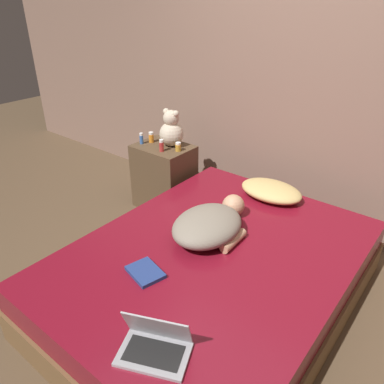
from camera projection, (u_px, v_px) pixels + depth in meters
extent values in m
plane|color=brown|center=(212.00, 299.00, 2.54)|extent=(12.00, 12.00, 0.00)
cube|color=#846656|center=(319.00, 73.00, 2.84)|extent=(8.00, 0.06, 2.60)
cube|color=brown|center=(213.00, 286.00, 2.49)|extent=(1.57, 2.09, 0.23)
cube|color=maroon|center=(214.00, 262.00, 2.39)|extent=(1.54, 2.05, 0.18)
cube|color=brown|center=(164.00, 177.00, 3.51)|extent=(0.51, 0.39, 0.62)
ellipsoid|color=tan|center=(271.00, 191.00, 2.93)|extent=(0.50, 0.33, 0.12)
ellipsoid|color=gray|center=(207.00, 225.00, 2.44)|extent=(0.44, 0.55, 0.18)
sphere|color=tan|center=(233.00, 205.00, 2.68)|extent=(0.16, 0.16, 0.16)
cylinder|color=tan|center=(233.00, 241.00, 2.39)|extent=(0.07, 0.24, 0.06)
cube|color=#9E9EA3|center=(154.00, 354.00, 1.67)|extent=(0.37, 0.31, 0.02)
cube|color=black|center=(154.00, 353.00, 1.66)|extent=(0.29, 0.23, 0.00)
cube|color=#9E9EA3|center=(158.00, 328.00, 1.67)|extent=(0.32, 0.20, 0.19)
cube|color=black|center=(158.00, 328.00, 1.67)|extent=(0.28, 0.17, 0.16)
sphere|color=beige|center=(171.00, 134.00, 3.33)|extent=(0.22, 0.22, 0.22)
sphere|color=beige|center=(171.00, 118.00, 3.26)|extent=(0.14, 0.14, 0.14)
sphere|color=beige|center=(166.00, 111.00, 3.26)|extent=(0.06, 0.06, 0.06)
sphere|color=beige|center=(176.00, 114.00, 3.20)|extent=(0.06, 0.06, 0.06)
cylinder|color=orange|center=(151.00, 138.00, 3.43)|extent=(0.05, 0.05, 0.08)
cylinder|color=white|center=(151.00, 133.00, 3.41)|extent=(0.04, 0.04, 0.02)
cylinder|color=gold|center=(178.00, 148.00, 3.25)|extent=(0.05, 0.05, 0.06)
cylinder|color=white|center=(178.00, 143.00, 3.23)|extent=(0.05, 0.05, 0.02)
cylinder|color=#B72D2D|center=(162.00, 147.00, 3.23)|extent=(0.04, 0.04, 0.08)
cylinder|color=white|center=(161.00, 141.00, 3.21)|extent=(0.04, 0.04, 0.02)
cylinder|color=#3866B2|center=(141.00, 140.00, 3.40)|extent=(0.03, 0.03, 0.08)
cylinder|color=white|center=(141.00, 134.00, 3.37)|extent=(0.03, 0.03, 0.02)
cube|color=navy|center=(145.00, 272.00, 2.15)|extent=(0.24, 0.21, 0.02)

